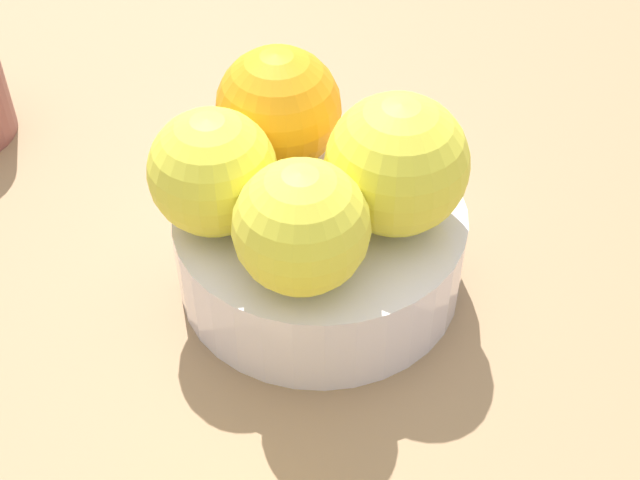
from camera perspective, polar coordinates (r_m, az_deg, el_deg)
name	(u,v)px	position (r cm, az deg, el deg)	size (l,w,h in cm)	color
ground_plane	(320,291)	(47.97, 0.00, -3.27)	(110.00, 110.00, 2.00)	#997551
fruit_bowl	(320,248)	(45.64, 0.00, -0.53)	(14.57, 14.57, 4.70)	silver
orange_in_bowl_0	(397,164)	(41.57, 4.93, 4.82)	(6.77, 6.77, 6.77)	yellow
orange_in_bowl_1	(301,227)	(38.73, -1.20, 0.82)	(6.11, 6.11, 6.11)	yellow
orange_in_bowl_2	(279,109)	(45.27, -2.66, 8.36)	(6.37, 6.37, 6.37)	orange
orange_in_bowl_3	(213,172)	(41.82, -6.85, 4.32)	(6.09, 6.09, 6.09)	yellow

